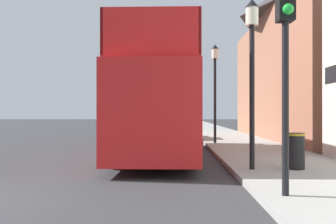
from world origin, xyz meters
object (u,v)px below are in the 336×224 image
(tour_bus, at_px, (160,105))
(litter_bin, at_px, (296,150))
(lamp_post_second, at_px, (215,75))
(traffic_signal, at_px, (286,32))
(lamp_post_nearest, at_px, (252,51))
(parked_car_ahead_of_bus, at_px, (181,129))

(tour_bus, distance_m, litter_bin, 5.54)
(tour_bus, relative_size, lamp_post_second, 2.09)
(traffic_signal, bearing_deg, litter_bin, 70.23)
(lamp_post_nearest, bearing_deg, litter_bin, 1.98)
(litter_bin, bearing_deg, tour_bus, 131.79)
(parked_car_ahead_of_bus, relative_size, traffic_signal, 1.20)
(tour_bus, distance_m, parked_car_ahead_of_bus, 8.53)
(lamp_post_second, bearing_deg, traffic_signal, -90.06)
(lamp_post_second, bearing_deg, lamp_post_nearest, -89.75)
(traffic_signal, relative_size, litter_bin, 4.19)
(lamp_post_nearest, distance_m, litter_bin, 2.76)
(traffic_signal, bearing_deg, lamp_post_second, 89.94)
(traffic_signal, xyz_separation_m, lamp_post_second, (0.01, 11.99, 0.42))
(tour_bus, relative_size, litter_bin, 10.69)
(tour_bus, height_order, litter_bin, tour_bus)
(parked_car_ahead_of_bus, xyz_separation_m, litter_bin, (2.74, -12.43, -0.04))
(traffic_signal, bearing_deg, parked_car_ahead_of_bus, 95.75)
(parked_car_ahead_of_bus, height_order, lamp_post_second, lamp_post_second)
(lamp_post_second, bearing_deg, parked_car_ahead_of_bus, 113.34)
(parked_car_ahead_of_bus, distance_m, litter_bin, 12.73)
(parked_car_ahead_of_bus, bearing_deg, lamp_post_second, -68.09)
(parked_car_ahead_of_bus, distance_m, traffic_signal, 15.92)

